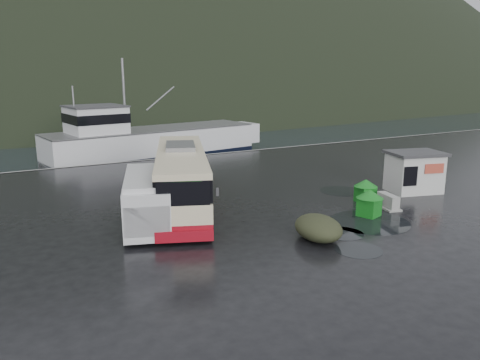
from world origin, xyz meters
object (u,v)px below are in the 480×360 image
coach_bus (182,207)px  waste_bin_left (368,216)px  dome_tent (318,239)px  jersey_barrier_b (370,205)px  fishing_trawler (154,147)px  white_van (148,226)px  jersey_barrier_a (388,208)px  ticket_kiosk (412,192)px  waste_bin_right (365,202)px

coach_bus → waste_bin_left: (8.62, -6.66, 0.00)m
dome_tent → jersey_barrier_b: bearing=26.4°
waste_bin_left → fishing_trawler: fishing_trawler is taller
white_van → jersey_barrier_a: 14.06m
white_van → ticket_kiosk: (18.01, -1.57, 0.00)m
fishing_trawler → jersey_barrier_b: bearing=-90.0°
waste_bin_right → jersey_barrier_b: size_ratio=1.01×
coach_bus → jersey_barrier_b: coach_bus is taller
waste_bin_left → jersey_barrier_a: size_ratio=0.89×
waste_bin_right → ticket_kiosk: 4.68m
white_van → fishing_trawler: (8.58, 25.24, 0.00)m
ticket_kiosk → coach_bus: bearing=-179.9°
waste_bin_left → waste_bin_right: size_ratio=1.06×
jersey_barrier_a → fishing_trawler: 29.33m
ticket_kiosk → fishing_trawler: bearing=124.2°
jersey_barrier_b → ticket_kiosk: bearing=13.2°
dome_tent → fishing_trawler: 31.21m
jersey_barrier_b → fishing_trawler: fishing_trawler is taller
coach_bus → waste_bin_left: coach_bus is taller
jersey_barrier_a → jersey_barrier_b: (-0.50, 0.93, 0.00)m
waste_bin_right → dome_tent: (-6.69, -3.94, 0.00)m
coach_bus → fishing_trawler: (5.71, 22.84, 0.00)m
waste_bin_right → white_van: bearing=171.6°
jersey_barrier_a → fishing_trawler: size_ratio=0.06×
ticket_kiosk → jersey_barrier_a: ticket_kiosk is taller
dome_tent → jersey_barrier_b: (6.43, 3.19, 0.00)m
waste_bin_right → ticket_kiosk: (4.66, 0.40, 0.00)m
coach_bus → dome_tent: 9.13m
jersey_barrier_a → coach_bus: bearing=150.5°
jersey_barrier_a → jersey_barrier_b: size_ratio=1.20×
fishing_trawler → waste_bin_left: bearing=-93.5°
jersey_barrier_b → dome_tent: bearing=-153.6°
coach_bus → ticket_kiosk: size_ratio=3.73×
coach_bus → ticket_kiosk: 15.65m
white_van → fishing_trawler: size_ratio=0.25×
white_van → waste_bin_left: bearing=-2.9°
dome_tent → jersey_barrier_b: dome_tent is taller
coach_bus → jersey_barrier_b: 11.42m
coach_bus → white_van: (-2.87, -2.40, 0.00)m
waste_bin_left → jersey_barrier_b: size_ratio=1.06×
ticket_kiosk → jersey_barrier_b: size_ratio=2.43×
jersey_barrier_b → waste_bin_right: bearing=70.7°
waste_bin_right → fishing_trawler: bearing=99.9°
white_van → jersey_barrier_a: white_van is taller
coach_bus → dome_tent: bearing=-45.0°
jersey_barrier_a → jersey_barrier_b: bearing=118.0°
coach_bus → waste_bin_left: 10.89m
ticket_kiosk → waste_bin_right: bearing=-160.3°
white_van → ticket_kiosk: size_ratio=1.92×
white_van → waste_bin_left: white_van is taller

